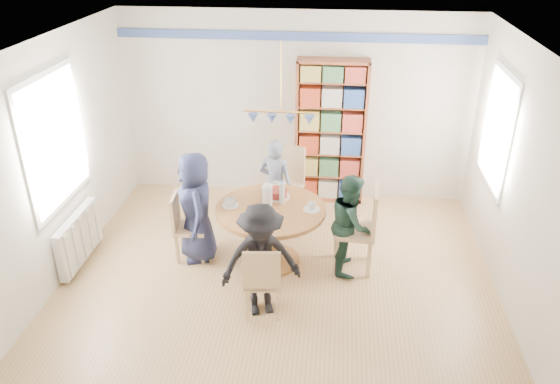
# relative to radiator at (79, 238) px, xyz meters

# --- Properties ---
(ground) EXTENTS (5.00, 5.00, 0.00)m
(ground) POSITION_rel_radiator_xyz_m (2.42, -0.30, -0.35)
(ground) COLOR tan
(room_shell) EXTENTS (5.00, 5.00, 5.00)m
(room_shell) POSITION_rel_radiator_xyz_m (2.16, 0.57, 1.30)
(room_shell) COLOR white
(room_shell) RESTS_ON ground
(radiator) EXTENTS (0.12, 1.00, 0.60)m
(radiator) POSITION_rel_radiator_xyz_m (0.00, 0.00, 0.00)
(radiator) COLOR silver
(radiator) RESTS_ON ground
(dining_table) EXTENTS (1.30, 1.30, 0.75)m
(dining_table) POSITION_rel_radiator_xyz_m (2.29, 0.27, 0.21)
(dining_table) COLOR olive
(dining_table) RESTS_ON ground
(chair_left) EXTENTS (0.41, 0.41, 0.85)m
(chair_left) POSITION_rel_radiator_xyz_m (1.23, 0.28, 0.12)
(chair_left) COLOR tan
(chair_left) RESTS_ON ground
(chair_right) EXTENTS (0.50, 0.50, 1.05)m
(chair_right) POSITION_rel_radiator_xyz_m (3.37, 0.27, 0.23)
(chair_right) COLOR tan
(chair_right) RESTS_ON ground
(chair_far) EXTENTS (0.57, 0.57, 1.06)m
(chair_far) POSITION_rel_radiator_xyz_m (2.35, 1.35, 0.23)
(chair_far) COLOR tan
(chair_far) RESTS_ON ground
(chair_near) EXTENTS (0.42, 0.42, 0.86)m
(chair_near) POSITION_rel_radiator_xyz_m (2.33, -0.75, 0.12)
(chair_near) COLOR tan
(chair_near) RESTS_ON ground
(person_left) EXTENTS (0.66, 0.79, 1.38)m
(person_left) POSITION_rel_radiator_xyz_m (1.39, 0.29, 0.34)
(person_left) COLOR #181D36
(person_left) RESTS_ON ground
(person_right) EXTENTS (0.47, 0.60, 1.22)m
(person_right) POSITION_rel_radiator_xyz_m (3.23, 0.24, 0.26)
(person_right) COLOR #162C24
(person_right) RESTS_ON ground
(person_far) EXTENTS (0.52, 0.40, 1.26)m
(person_far) POSITION_rel_radiator_xyz_m (2.24, 1.13, 0.28)
(person_far) COLOR gray
(person_far) RESTS_ON ground
(person_near) EXTENTS (0.93, 0.70, 1.28)m
(person_near) POSITION_rel_radiator_xyz_m (2.30, -0.67, 0.29)
(person_near) COLOR black
(person_near) RESTS_ON ground
(bookshelf) EXTENTS (0.99, 0.30, 2.09)m
(bookshelf) POSITION_rel_radiator_xyz_m (2.93, 2.04, 0.68)
(bookshelf) COLOR brown
(bookshelf) RESTS_ON ground
(tableware) EXTENTS (1.16, 1.16, 0.30)m
(tableware) POSITION_rel_radiator_xyz_m (2.26, 0.30, 0.47)
(tableware) COLOR white
(tableware) RESTS_ON dining_table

